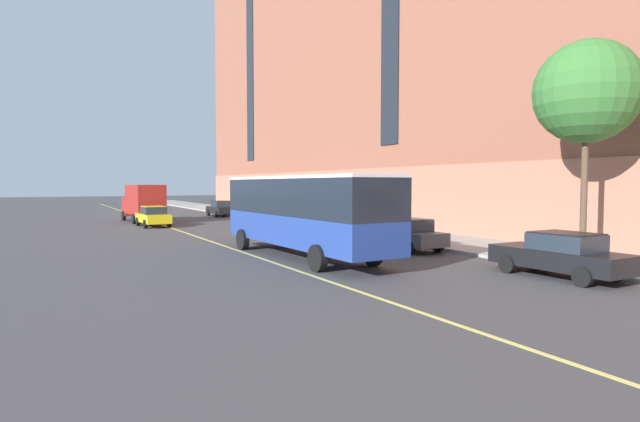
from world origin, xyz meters
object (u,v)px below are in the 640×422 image
at_px(city_bus, 303,210).
at_px(parked_car_darkgray_3, 256,213).
at_px(parked_car_darkgray_1, 310,221).
at_px(street_tree_mid_block, 587,92).
at_px(parked_car_darkgray_2, 407,234).
at_px(parked_car_black_4, 221,208).
at_px(box_truck, 143,201).
at_px(parked_car_black_5, 561,255).
at_px(taxi_cab, 153,216).

xyz_separation_m(city_bus, parked_car_darkgray_3, (5.64, 19.73, -1.28)).
height_order(parked_car_darkgray_1, street_tree_mid_block, street_tree_mid_block).
height_order(parked_car_darkgray_2, parked_car_black_4, same).
relative_size(city_bus, parked_car_darkgray_1, 2.38).
distance_m(parked_car_darkgray_3, box_truck, 9.57).
height_order(parked_car_darkgray_3, box_truck, box_truck).
xyz_separation_m(parked_car_darkgray_2, street_tree_mid_block, (3.75, -6.54, 6.07)).
height_order(parked_car_black_4, parked_car_black_5, same).
height_order(parked_car_darkgray_1, taxi_cab, same).
bearing_deg(taxi_cab, street_tree_mid_block, -66.11).
relative_size(city_bus, box_truck, 1.53).
relative_size(parked_car_darkgray_1, street_tree_mid_block, 0.54).
bearing_deg(parked_car_black_4, parked_car_black_5, -90.14).
bearing_deg(taxi_cab, city_bus, -82.54).
relative_size(parked_car_darkgray_2, taxi_cab, 0.92).
relative_size(parked_car_darkgray_3, street_tree_mid_block, 0.51).
relative_size(city_bus, street_tree_mid_block, 1.29).
bearing_deg(city_bus, taxi_cab, 97.46).
relative_size(parked_car_darkgray_3, taxi_cab, 0.97).
distance_m(parked_car_black_5, taxi_cab, 29.39).
height_order(parked_car_black_5, box_truck, box_truck).
height_order(box_truck, taxi_cab, box_truck).
distance_m(parked_car_black_4, street_tree_mid_block, 36.65).
bearing_deg(taxi_cab, box_truck, 88.58).
bearing_deg(parked_car_black_5, street_tree_mid_block, 23.54).
xyz_separation_m(parked_car_black_5, taxi_cab, (-8.20, 28.22, -0.00)).
bearing_deg(box_truck, street_tree_mid_block, -69.68).
bearing_deg(box_truck, parked_car_black_4, 28.41).
height_order(city_bus, parked_car_darkgray_1, city_bus).
xyz_separation_m(city_bus, taxi_cab, (-2.59, 19.82, -1.28)).
bearing_deg(parked_car_black_5, box_truck, 103.72).
relative_size(parked_car_black_4, box_truck, 0.60).
xyz_separation_m(parked_car_darkgray_1, taxi_cab, (-8.16, 9.91, -0.00)).
bearing_deg(parked_car_black_4, taxi_cab, -131.69).
relative_size(parked_car_black_4, taxi_cab, 0.97).
bearing_deg(city_bus, parked_car_darkgray_3, 74.05).
xyz_separation_m(parked_car_darkgray_1, parked_car_black_4, (0.13, 19.22, -0.00)).
xyz_separation_m(city_bus, parked_car_darkgray_1, (5.57, 9.91, -1.28)).
bearing_deg(parked_car_darkgray_3, parked_car_black_5, -90.06).
height_order(parked_car_darkgray_2, taxi_cab, same).
bearing_deg(box_truck, taxi_cab, -91.42).
bearing_deg(parked_car_black_4, parked_car_darkgray_1, -90.40).
xyz_separation_m(parked_car_darkgray_3, street_tree_mid_block, (3.57, -26.56, 6.07)).
relative_size(parked_car_darkgray_2, parked_car_darkgray_3, 0.95).
height_order(city_bus, box_truck, city_bus).
bearing_deg(parked_car_darkgray_3, street_tree_mid_block, -82.34).
distance_m(parked_car_darkgray_3, taxi_cab, 8.23).
height_order(parked_car_darkgray_3, parked_car_black_4, same).
distance_m(box_truck, taxi_cab, 5.00).
distance_m(city_bus, parked_car_darkgray_1, 11.44).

